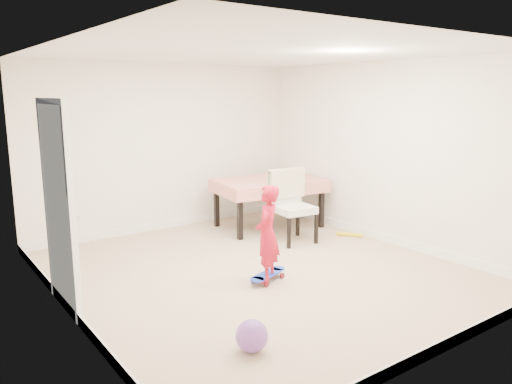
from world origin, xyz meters
TOP-DOWN VIEW (x-y plane):
  - ground at (0.00, 0.00)m, footprint 5.00×5.00m
  - ceiling at (0.00, 0.00)m, footprint 4.50×5.00m
  - wall_back at (0.00, 2.48)m, footprint 4.50×0.04m
  - wall_front at (0.00, -2.48)m, footprint 4.50×0.04m
  - wall_left at (-2.23, 0.00)m, footprint 0.04×5.00m
  - wall_right at (2.23, 0.00)m, footprint 0.04×5.00m
  - door at (-2.22, 0.30)m, footprint 0.11×0.94m
  - baseboard_back at (0.00, 2.49)m, footprint 4.50×0.02m
  - baseboard_front at (0.00, -2.49)m, footprint 4.50×0.02m
  - baseboard_left at (-2.24, 0.00)m, footprint 0.02×5.00m
  - baseboard_right at (2.24, 0.00)m, footprint 0.02×5.00m
  - dining_table at (1.36, 1.58)m, footprint 1.79×1.26m
  - dining_chair at (1.14, 0.70)m, footprint 0.64×0.71m
  - skateboard at (-0.11, -0.32)m, footprint 0.64×0.40m
  - child at (-0.16, -0.37)m, footprint 0.48×0.46m
  - balloon at (-1.20, -1.53)m, footprint 0.28×0.28m
  - foam_toy at (2.01, 0.40)m, footprint 0.29×0.36m

SIDE VIEW (x-z plane):
  - ground at x=0.00m, z-range 0.00..0.00m
  - foam_toy at x=2.01m, z-range 0.00..0.06m
  - skateboard at x=-0.11m, z-range 0.00..0.09m
  - baseboard_back at x=0.00m, z-range 0.00..0.12m
  - baseboard_front at x=0.00m, z-range 0.00..0.12m
  - baseboard_left at x=-2.24m, z-range 0.00..0.12m
  - baseboard_right at x=2.24m, z-range 0.00..0.12m
  - balloon at x=-1.20m, z-range 0.00..0.28m
  - dining_table at x=1.36m, z-range 0.00..0.78m
  - dining_chair at x=1.14m, z-range 0.00..1.06m
  - child at x=-0.16m, z-range 0.00..1.11m
  - door at x=-2.22m, z-range -0.03..2.08m
  - wall_back at x=0.00m, z-range 0.00..2.60m
  - wall_front at x=0.00m, z-range 0.00..2.60m
  - wall_left at x=-2.23m, z-range 0.00..2.60m
  - wall_right at x=2.23m, z-range 0.00..2.60m
  - ceiling at x=0.00m, z-range 2.56..2.60m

